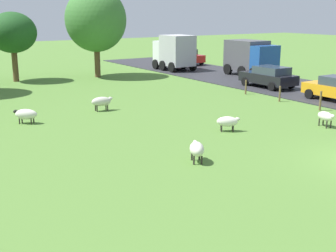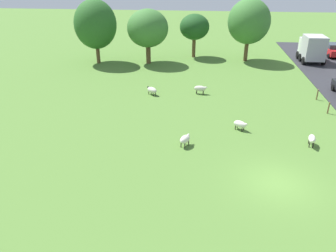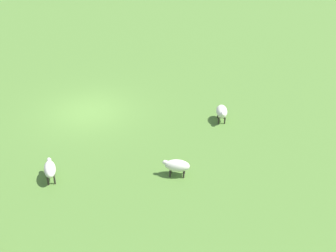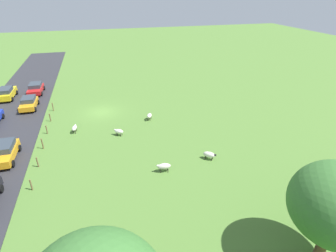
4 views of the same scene
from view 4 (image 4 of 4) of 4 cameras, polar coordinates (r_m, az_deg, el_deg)
name	(u,v)px [view 4 (image 4 of 4)]	position (r m, az deg, el deg)	size (l,w,h in m)	color
ground_plane	(102,112)	(36.26, -13.98, 2.87)	(160.00, 160.00, 0.00)	#517A33
road_strip	(9,122)	(37.93, -30.86, 0.77)	(8.00, 80.00, 0.06)	#2D2D33
sheep_0	(149,116)	(33.00, -4.02, 2.17)	(0.93, 1.13, 0.81)	silver
sheep_1	(119,131)	(29.94, -10.45, -1.14)	(1.13, 0.99, 0.75)	silver
sheep_2	(209,155)	(25.78, 8.82, -6.07)	(1.26, 1.19, 0.78)	silver
sheep_3	(164,166)	(23.86, -0.88, -8.59)	(1.31, 0.65, 0.84)	beige
sheep_4	(74,128)	(31.83, -19.32, -0.40)	(0.66, 1.19, 0.78)	silver
fence_post_0	(53,107)	(38.50, -23.34, 3.75)	(0.12, 0.12, 1.12)	brown
fence_post_1	(50,117)	(35.58, -23.85, 1.67)	(0.12, 0.12, 1.03)	brown
fence_post_2	(47,130)	(32.69, -24.46, -0.71)	(0.12, 0.12, 1.03)	brown
fence_post_3	(42,144)	(29.85, -25.21, -3.43)	(0.12, 0.12, 1.16)	brown
fence_post_4	(37,162)	(27.16, -26.07, -6.95)	(0.12, 0.12, 1.03)	brown
fence_post_5	(31,185)	(24.57, -27.16, -11.11)	(0.12, 0.12, 1.01)	brown
car_2	(7,93)	(45.73, -31.15, 6.05)	(1.98, 4.49, 1.66)	yellow
car_3	(36,88)	(46.10, -26.40, 7.22)	(2.12, 4.17, 1.49)	red
car_4	(5,152)	(29.48, -31.42, -4.72)	(1.92, 4.25, 1.58)	orange
car_8	(29,103)	(40.49, -27.56, 4.40)	(2.03, 4.00, 1.50)	orange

